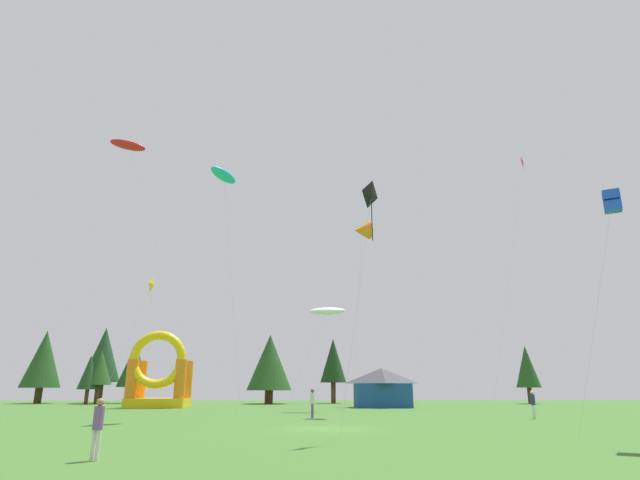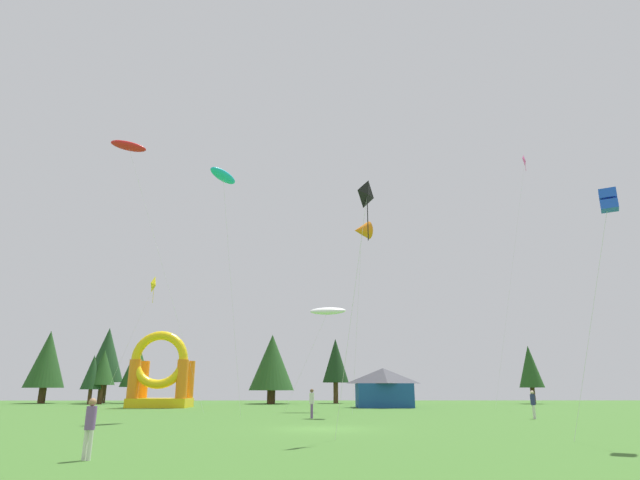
% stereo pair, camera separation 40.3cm
% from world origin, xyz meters
% --- Properties ---
extents(ground_plane, '(120.00, 120.00, 0.00)m').
position_xyz_m(ground_plane, '(0.00, 0.00, 0.00)').
color(ground_plane, '#3D6B28').
extents(kite_orange_delta, '(1.83, 3.23, 14.76)m').
position_xyz_m(kite_orange_delta, '(3.31, 12.26, 13.97)').
color(kite_orange_delta, orange).
rests_on(kite_orange_delta, ground_plane).
extents(kite_pink_diamond, '(6.77, 1.13, 28.05)m').
position_xyz_m(kite_pink_diamond, '(24.16, 28.09, 27.16)').
color(kite_pink_diamond, '#EA599E').
rests_on(kite_pink_diamond, ground_plane).
extents(kite_red_parafoil, '(8.99, 2.51, 22.23)m').
position_xyz_m(kite_red_parafoil, '(-16.24, 13.03, 21.62)').
color(kite_red_parafoil, red).
rests_on(kite_red_parafoil, ground_plane).
extents(kite_blue_box, '(2.53, 1.62, 9.64)m').
position_xyz_m(kite_blue_box, '(11.43, -7.29, 9.19)').
color(kite_blue_box, blue).
rests_on(kite_blue_box, ground_plane).
extents(kite_black_diamond, '(2.01, 0.92, 10.60)m').
position_xyz_m(kite_black_diamond, '(1.93, -5.30, 10.05)').
color(kite_black_diamond, black).
rests_on(kite_black_diamond, ground_plane).
extents(kite_yellow_diamond, '(3.52, 3.78, 13.47)m').
position_xyz_m(kite_yellow_diamond, '(-18.08, 29.26, 12.78)').
color(kite_yellow_diamond, yellow).
rests_on(kite_yellow_diamond, ground_plane).
extents(kite_white_parafoil, '(5.40, 1.29, 9.12)m').
position_xyz_m(kite_white_parafoil, '(0.79, 19.60, 8.62)').
color(kite_white_parafoil, white).
rests_on(kite_white_parafoil, ground_plane).
extents(kite_cyan_parafoil, '(2.74, 4.24, 17.45)m').
position_xyz_m(kite_cyan_parafoil, '(-7.20, 8.37, 16.94)').
color(kite_cyan_parafoil, '#19B7CC').
rests_on(kite_cyan_parafoil, ground_plane).
extents(person_midfield, '(0.36, 0.36, 1.65)m').
position_xyz_m(person_midfield, '(-6.73, -11.23, 0.98)').
color(person_midfield, silver).
rests_on(person_midfield, ground_plane).
extents(person_far_side, '(0.32, 0.32, 1.77)m').
position_xyz_m(person_far_side, '(13.90, 8.39, 1.05)').
color(person_far_side, silver).
rests_on(person_far_side, ground_plane).
extents(person_near_camera, '(0.38, 0.38, 1.88)m').
position_xyz_m(person_near_camera, '(-0.59, 9.06, 1.11)').
color(person_near_camera, '#724C8C').
rests_on(person_near_camera, ground_plane).
extents(inflatable_yellow_castle, '(6.02, 4.05, 7.62)m').
position_xyz_m(inflatable_yellow_castle, '(-16.29, 28.17, 2.89)').
color(inflatable_yellow_castle, yellow).
rests_on(inflatable_yellow_castle, ground_plane).
extents(festival_tent, '(5.58, 4.33, 3.93)m').
position_xyz_m(festival_tent, '(6.78, 28.63, 1.97)').
color(festival_tent, '#19478C').
rests_on(festival_tent, ground_plane).
extents(tree_row_0, '(5.02, 5.02, 9.38)m').
position_xyz_m(tree_row_0, '(-36.14, 43.88, 5.63)').
color(tree_row_0, '#4C331E').
rests_on(tree_row_0, ground_plane).
extents(tree_row_1, '(4.89, 4.89, 10.04)m').
position_xyz_m(tree_row_1, '(-29.08, 45.94, 6.32)').
color(tree_row_1, '#4C331E').
rests_on(tree_row_1, ground_plane).
extents(tree_row_2, '(2.52, 2.52, 5.95)m').
position_xyz_m(tree_row_2, '(-28.31, 40.10, 3.82)').
color(tree_row_2, '#4C331E').
rests_on(tree_row_2, ground_plane).
extents(tree_row_3, '(3.18, 3.18, 6.64)m').
position_xyz_m(tree_row_3, '(-27.33, 40.80, 4.42)').
color(tree_row_3, '#4C331E').
rests_on(tree_row_3, ground_plane).
extents(tree_row_4, '(4.08, 4.08, 7.80)m').
position_xyz_m(tree_row_4, '(-24.23, 44.32, 4.88)').
color(tree_row_4, '#4C331E').
rests_on(tree_row_4, ground_plane).
extents(tree_row_5, '(5.78, 5.78, 8.68)m').
position_xyz_m(tree_row_5, '(-5.92, 41.62, 5.13)').
color(tree_row_5, '#4C331E').
rests_on(tree_row_5, ground_plane).
extents(tree_row_6, '(3.47, 3.47, 8.37)m').
position_xyz_m(tree_row_6, '(2.42, 43.86, 5.45)').
color(tree_row_6, '#4C331E').
rests_on(tree_row_6, ground_plane).
extents(tree_row_7, '(3.07, 3.07, 7.28)m').
position_xyz_m(tree_row_7, '(27.55, 41.39, 4.59)').
color(tree_row_7, '#4C331E').
rests_on(tree_row_7, ground_plane).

